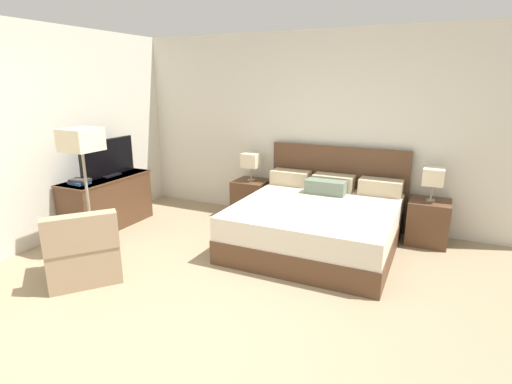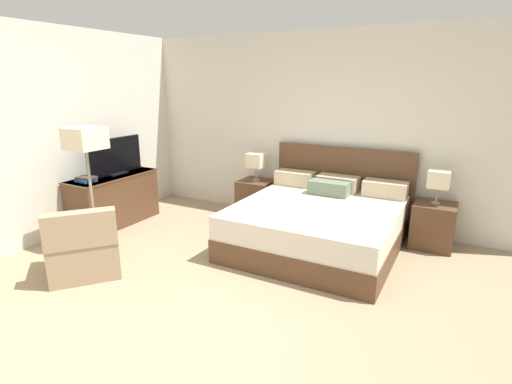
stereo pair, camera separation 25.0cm
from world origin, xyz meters
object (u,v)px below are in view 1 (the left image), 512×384
Objects in this scene: table_lamp_left at (251,161)px; armchair_by_window at (83,252)px; bed at (318,222)px; nightstand_left at (251,198)px; nightstand_right at (428,222)px; book_red_cover at (79,183)px; table_lamp_right at (433,177)px; tv at (108,158)px; book_blue_cover at (80,180)px; dresser at (107,201)px; floor_lamp at (82,148)px.

armchair_by_window is (-0.70, -2.54, -0.57)m from table_lamp_left.
nightstand_left is at bearing 151.78° from bed.
nightstand_left is at bearing 180.00° from nightstand_right.
nightstand_right is at bearing 38.56° from armchair_by_window.
bed is 1.40m from nightstand_left.
table_lamp_right is at bearing 22.36° from book_red_cover.
nightstand_left is 1.34× the size of table_lamp_left.
book_blue_cover is (0.01, -0.51, -0.20)m from tv.
book_blue_cover reaches higher than dresser.
bed is at bearing 11.85° from dresser.
tv is (-4.10, -1.18, 0.69)m from nightstand_right.
bed is 2.88m from floor_lamp.
floor_lamp is at bearing -150.19° from table_lamp_right.
armchair_by_window is at bearing -105.53° from table_lamp_left.
table_lamp_left is 2.69m from armchair_by_window.
tv is 3.97× the size of book_red_cover.
bed reaches higher than book_blue_cover.
floor_lamp is (-1.10, -2.05, 0.41)m from table_lamp_left.
armchair_by_window is 0.65× the size of floor_lamp.
nightstand_right is 0.58m from table_lamp_right.
nightstand_right is 0.37× the size of floor_lamp.
table_lamp_right is (2.47, 0.00, 0.00)m from table_lamp_left.
table_lamp_right is at bearing 38.58° from armchair_by_window.
tv is at bearing -143.93° from nightstand_left.
tv reaches higher than nightstand_left.
tv is 0.63× the size of floor_lamp.
book_blue_cover is (0.01, -0.42, 0.40)m from dresser.
book_red_cover is at bearing 180.00° from book_blue_cover.
tv is at bearing 88.69° from book_red_cover.
floor_lamp is at bearing -118.28° from nightstand_left.
table_lamp_right is 1.74× the size of book_blue_cover.
bed is 1.52× the size of dresser.
nightstand_left is 2.34× the size of book_blue_cover.
table_lamp_right is at bearing 0.03° from nightstand_left.
floor_lamp reaches higher than tv.
nightstand_right is 2.34× the size of book_blue_cover.
nightstand_right is (1.24, 0.66, -0.03)m from bed.
table_lamp_right is at bearing 29.81° from floor_lamp.
nightstand_right is 4.24m from floor_lamp.
tv is (-1.62, -1.18, 0.11)m from table_lamp_left.
dresser is (-2.86, -0.60, 0.06)m from bed.
book_blue_cover is (-2.85, -1.02, 0.46)m from bed.
tv is (0.00, 0.08, 0.59)m from dresser.
nightstand_right is 1.34× the size of table_lamp_left.
dresser is (-1.62, -1.27, -0.49)m from table_lamp_left.
floor_lamp is (-1.10, -2.05, 0.99)m from nightstand_left.
floor_lamp reaches higher than nightstand_right.
table_lamp_left is 2.47m from table_lamp_right.
table_lamp_right is at bearing 16.11° from tv.
tv is 3.95× the size of book_blue_cover.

